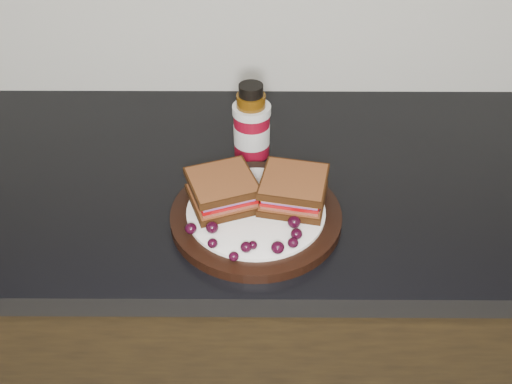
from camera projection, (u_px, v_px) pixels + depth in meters
base_cabinets at (254, 331)px, 1.34m from camera, size 3.96×0.58×0.86m
countertop at (254, 181)px, 1.05m from camera, size 3.98×0.60×0.04m
plate at (256, 216)px, 0.93m from camera, size 0.28×0.28×0.02m
sandwich_left at (222, 190)px, 0.93m from camera, size 0.13×0.13×0.05m
sandwich_right at (293, 190)px, 0.93m from camera, size 0.12×0.12×0.05m
grape_0 at (191, 228)px, 0.88m from camera, size 0.02×0.02×0.02m
grape_1 at (212, 228)px, 0.88m from camera, size 0.02×0.02×0.02m
grape_2 at (213, 243)px, 0.85m from camera, size 0.02×0.02×0.01m
grape_3 at (234, 256)px, 0.83m from camera, size 0.02×0.02×0.01m
grape_4 at (246, 247)px, 0.85m from camera, size 0.02×0.02×0.02m
grape_5 at (253, 245)px, 0.85m from camera, size 0.01×0.01×0.01m
grape_6 at (278, 248)px, 0.84m from camera, size 0.02×0.02×0.02m
grape_7 at (293, 243)px, 0.85m from camera, size 0.02×0.02×0.02m
grape_8 at (296, 234)px, 0.87m from camera, size 0.02×0.02×0.02m
grape_9 at (294, 222)px, 0.89m from camera, size 0.02×0.02×0.02m
grape_10 at (315, 211)px, 0.91m from camera, size 0.02×0.02×0.02m
grape_11 at (305, 201)px, 0.93m from camera, size 0.02×0.02×0.02m
grape_12 at (299, 194)px, 0.94m from camera, size 0.02×0.02×0.02m
grape_13 at (288, 181)px, 0.97m from camera, size 0.02×0.02×0.01m
grape_14 at (226, 183)px, 0.96m from camera, size 0.02×0.02×0.02m
grape_15 at (224, 199)px, 0.93m from camera, size 0.02×0.02×0.02m
grape_16 at (202, 203)px, 0.92m from camera, size 0.02×0.02×0.02m
grape_17 at (210, 211)px, 0.91m from camera, size 0.02×0.02×0.02m
grape_18 at (220, 186)px, 0.96m from camera, size 0.02×0.02×0.02m
grape_19 at (215, 194)px, 0.94m from camera, size 0.02×0.02×0.02m
grape_20 at (215, 206)px, 0.92m from camera, size 0.02×0.02×0.02m
condiment_jar at (252, 130)px, 1.06m from camera, size 0.09×0.09×0.10m
oil_bottle at (251, 121)px, 1.04m from camera, size 0.06×0.06×0.15m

